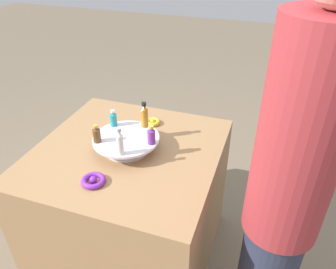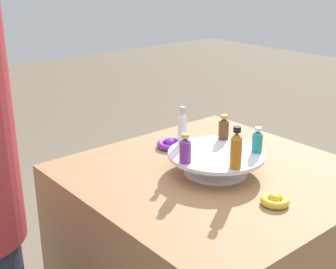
{
  "view_description": "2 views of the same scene",
  "coord_description": "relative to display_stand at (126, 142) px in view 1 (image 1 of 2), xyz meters",
  "views": [
    {
      "loc": [
        -1.19,
        -0.62,
        1.71
      ],
      "look_at": [
        -0.07,
        -0.24,
        0.95
      ],
      "focal_mm": 35.0,
      "sensor_mm": 36.0,
      "label": 1
    },
    {
      "loc": [
        1.01,
        -1.06,
        1.43
      ],
      "look_at": [
        -0.05,
        -0.17,
        0.93
      ],
      "focal_mm": 50.0,
      "sensor_mm": 36.0,
      "label": 2
    }
  ],
  "objects": [
    {
      "name": "ribbon_bow_gold",
      "position": [
        0.27,
        -0.03,
        -0.03
      ],
      "size": [
        0.08,
        0.08,
        0.03
      ],
      "color": "gold",
      "rests_on": "party_table"
    },
    {
      "name": "bottle_clear",
      "position": [
        -0.13,
        -0.04,
        0.09
      ],
      "size": [
        0.03,
        0.03,
        0.14
      ],
      "color": "silver",
      "rests_on": "display_stand"
    },
    {
      "name": "bottle_brown",
      "position": [
        -0.08,
        0.11,
        0.07
      ],
      "size": [
        0.04,
        0.04,
        0.09
      ],
      "color": "brown",
      "rests_on": "display_stand"
    },
    {
      "name": "ribbon_bow_purple",
      "position": [
        -0.27,
        0.03,
        -0.03
      ],
      "size": [
        0.11,
        0.11,
        0.03
      ],
      "color": "purple",
      "rests_on": "party_table"
    },
    {
      "name": "bottle_purple",
      "position": [
        -0.01,
        -0.14,
        0.07
      ],
      "size": [
        0.04,
        0.04,
        0.1
      ],
      "color": "#702D93",
      "rests_on": "display_stand"
    },
    {
      "name": "bottle_amber",
      "position": [
        0.13,
        -0.05,
        0.09
      ],
      "size": [
        0.04,
        0.04,
        0.14
      ],
      "color": "#AD6B19",
      "rests_on": "display_stand"
    },
    {
      "name": "ground_plane",
      "position": [
        0.0,
        0.0,
        -0.81
      ],
      "size": [
        12.0,
        12.0,
        0.0
      ],
      "primitive_type": "plane",
      "color": "#756651"
    },
    {
      "name": "party_table",
      "position": [
        0.0,
        0.0,
        -0.43
      ],
      "size": [
        0.91,
        0.91,
        0.77
      ],
      "color": "#9E754C",
      "rests_on": "ground_plane"
    },
    {
      "name": "person_figure",
      "position": [
        -0.21,
        -0.75,
        0.04
      ],
      "size": [
        0.29,
        0.29,
        1.69
      ],
      "rotation": [
        0.0,
        0.0,
        1.3
      ],
      "color": "#282D42",
      "rests_on": "ground_plane"
    },
    {
      "name": "display_stand",
      "position": [
        0.0,
        0.0,
        0.0
      ],
      "size": [
        0.33,
        0.33,
        0.07
      ],
      "color": "silver",
      "rests_on": "party_table"
    },
    {
      "name": "bottle_teal",
      "position": [
        0.08,
        0.11,
        0.07
      ],
      "size": [
        0.04,
        0.04,
        0.09
      ],
      "color": "teal",
      "rests_on": "display_stand"
    }
  ]
}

